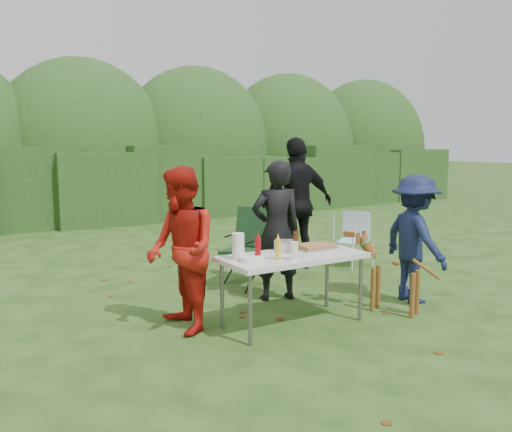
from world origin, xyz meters
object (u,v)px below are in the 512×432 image
person_black_puffy (297,204)px  beer_bottle (296,243)px  folding_table (293,260)px  dog (395,275)px  person_red_jacket (181,250)px  child (415,239)px  paper_towel_roll (238,246)px  camping_chair (246,246)px  mustard_bottle (278,249)px  lawn_chair (353,239)px  person_cook (276,231)px  ketchup_bottle (258,249)px

person_black_puffy → beer_bottle: size_ratio=8.15×
folding_table → dog: bearing=-13.0°
person_red_jacket → child: bearing=84.1°
paper_towel_roll → folding_table: bearing=-10.7°
beer_bottle → paper_towel_roll: (-0.63, 0.10, 0.01)m
paper_towel_roll → camping_chair: bearing=57.4°
child → paper_towel_roll: bearing=93.9°
child → beer_bottle: child is taller
child → beer_bottle: 1.67m
dog → mustard_bottle: (-1.45, 0.18, 0.41)m
mustard_bottle → paper_towel_roll: 0.39m
beer_bottle → lawn_chair: bearing=36.5°
person_cook → person_black_puffy: 1.66m
ketchup_bottle → paper_towel_roll: (-0.14, 0.14, 0.02)m
folding_table → ketchup_bottle: size_ratio=6.82×
person_black_puffy → paper_towel_roll: bearing=49.8°
person_cook → beer_bottle: 0.90m
lawn_chair → child: bearing=35.3°
ketchup_bottle → person_red_jacket: bearing=143.8°
person_black_puffy → camping_chair: size_ratio=1.93×
mustard_bottle → ketchup_bottle: size_ratio=0.91×
person_cook → paper_towel_roll: (-0.94, -0.74, 0.03)m
child → lawn_chair: size_ratio=1.84×
camping_chair → mustard_bottle: bearing=38.8°
mustard_bottle → beer_bottle: 0.32m
mustard_bottle → beer_bottle: bearing=20.2°
person_red_jacket → lawn_chair: bearing=115.0°
child → ketchup_bottle: child is taller
child → mustard_bottle: child is taller
child → lawn_chair: 1.92m
person_red_jacket → camping_chair: size_ratio=1.64×
person_red_jacket → ketchup_bottle: size_ratio=7.54×
person_black_puffy → ketchup_bottle: person_black_puffy is taller
lawn_chair → paper_towel_roll: size_ratio=3.17×
person_cook → child: (1.35, -0.93, -0.08)m
lawn_chair → mustard_bottle: mustard_bottle is taller
lawn_chair → paper_towel_roll: 3.36m
camping_chair → lawn_chair: 1.93m
person_black_puffy → beer_bottle: 2.51m
person_cook → paper_towel_roll: size_ratio=6.44×
person_red_jacket → dog: 2.39m
dog → person_black_puffy: bearing=-32.5°
lawn_chair → beer_bottle: size_ratio=3.43×
dog → folding_table: bearing=52.5°
folding_table → camping_chair: size_ratio=1.48×
camping_chair → person_black_puffy: bearing=168.0°
person_red_jacket → ketchup_bottle: (0.61, -0.45, 0.02)m
camping_chair → person_red_jacket: bearing=9.6°
camping_chair → lawn_chair: size_ratio=1.23×
beer_bottle → person_cook: bearing=69.4°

